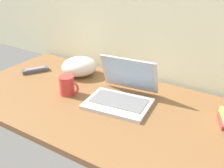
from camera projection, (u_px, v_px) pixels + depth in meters
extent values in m
cube|color=brown|center=(108.00, 107.00, 1.37)|extent=(1.60, 0.76, 0.03)
cube|color=silver|center=(118.00, 104.00, 1.35)|extent=(0.34, 0.26, 0.02)
cube|color=slate|center=(119.00, 101.00, 1.36)|extent=(0.29, 0.17, 0.00)
cube|color=silver|center=(129.00, 74.00, 1.42)|extent=(0.31, 0.12, 0.19)
cube|color=#A5C6EA|center=(129.00, 74.00, 1.42)|extent=(0.28, 0.10, 0.17)
cylinder|color=red|center=(67.00, 85.00, 1.44)|extent=(0.08, 0.08, 0.10)
torus|color=red|center=(74.00, 87.00, 1.42)|extent=(0.07, 0.01, 0.07)
cylinder|color=brown|center=(66.00, 78.00, 1.42)|extent=(0.07, 0.07, 0.00)
cube|color=#4C4C51|center=(35.00, 70.00, 1.72)|extent=(0.12, 0.16, 0.02)
cube|color=slate|center=(35.00, 68.00, 1.71)|extent=(0.09, 0.12, 0.00)
ellipsoid|color=silver|center=(79.00, 66.00, 1.66)|extent=(0.28, 0.28, 0.11)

